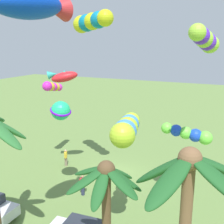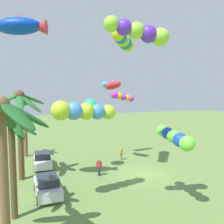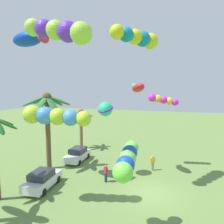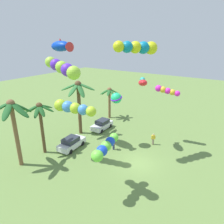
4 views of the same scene
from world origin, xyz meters
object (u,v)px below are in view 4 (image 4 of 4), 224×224
at_px(palm_tree_2, 40,115).
at_px(kite_fish_0, 143,82).
at_px(spectator_1, 153,139).
at_px(kite_tube_3, 105,147).
at_px(palm_tree_0, 13,116).
at_px(parked_car_0, 102,125).
at_px(kite_fish_7, 62,46).
at_px(kite_tube_4, 167,91).
at_px(parked_car_1, 72,143).
at_px(kite_tube_2, 63,68).
at_px(palm_tree_1, 109,95).
at_px(palm_tree_3, 79,94).
at_px(kite_tube_6, 73,108).
at_px(spectator_0, 114,144).
at_px(kite_ball_5, 116,98).
at_px(kite_tube_1, 137,47).

height_order(palm_tree_2, kite_fish_0, kite_fish_0).
bearing_deg(kite_fish_0, spectator_1, -53.38).
bearing_deg(kite_tube_3, palm_tree_0, 99.62).
bearing_deg(parked_car_0, kite_fish_7, 167.71).
height_order(palm_tree_2, parked_car_0, palm_tree_2).
bearing_deg(parked_car_0, kite_tube_4, -81.53).
distance_m(parked_car_0, parked_car_1, 6.93).
xyz_separation_m(palm_tree_0, kite_tube_2, (0.74, -7.21, 5.31)).
bearing_deg(palm_tree_1, kite_fish_7, -177.12).
bearing_deg(parked_car_1, kite_fish_7, 55.46).
relative_size(kite_tube_2, kite_tube_4, 1.23).
distance_m(palm_tree_3, kite_tube_6, 7.19).
bearing_deg(spectator_0, kite_tube_2, -177.31).
height_order(palm_tree_0, parked_car_1, palm_tree_0).
xyz_separation_m(kite_fish_0, kite_ball_5, (-1.62, 2.71, -2.02)).
xyz_separation_m(kite_tube_3, kite_tube_4, (12.39, -0.77, 2.48)).
height_order(palm_tree_0, kite_fish_7, kite_fish_7).
height_order(palm_tree_0, kite_tube_3, palm_tree_0).
xyz_separation_m(palm_tree_1, palm_tree_2, (-14.23, 0.03, 0.75)).
relative_size(parked_car_1, kite_tube_1, 0.93).
xyz_separation_m(kite_tube_4, kite_fish_7, (-7.27, 10.56, 5.37)).
height_order(palm_tree_1, kite_tube_1, kite_tube_1).
height_order(palm_tree_3, spectator_1, palm_tree_3).
xyz_separation_m(kite_tube_1, kite_tube_2, (-8.30, 2.19, -1.32)).
distance_m(palm_tree_0, kite_tube_6, 6.21).
relative_size(palm_tree_0, kite_fish_0, 2.97).
xyz_separation_m(kite_ball_5, kite_fish_7, (-2.99, 5.74, 6.10)).
height_order(kite_tube_2, kite_tube_6, kite_tube_2).
bearing_deg(palm_tree_1, parked_car_1, -170.09).
bearing_deg(spectator_1, palm_tree_2, 131.71).
xyz_separation_m(palm_tree_2, parked_car_0, (9.53, -1.84, -4.20)).
xyz_separation_m(spectator_1, kite_tube_4, (1.59, -0.66, 6.38)).
xyz_separation_m(palm_tree_1, palm_tree_3, (-7.65, -0.01, 1.87)).
xyz_separation_m(kite_tube_2, kite_tube_3, (1.03, -3.20, -6.50)).
bearing_deg(kite_fish_7, palm_tree_1, 2.88).
bearing_deg(kite_tube_4, kite_tube_1, 160.89).
bearing_deg(kite_tube_2, spectator_1, -15.62).
xyz_separation_m(palm_tree_2, palm_tree_3, (6.58, -0.04, 1.13)).
distance_m(palm_tree_1, kite_tube_2, 19.49).
xyz_separation_m(palm_tree_1, kite_tube_1, (-8.43, -9.31, 8.32)).
height_order(palm_tree_0, kite_tube_4, kite_tube_4).
bearing_deg(kite_tube_1, kite_tube_4, -19.11).
bearing_deg(kite_tube_6, kite_tube_2, -142.45).
xyz_separation_m(palm_tree_1, parked_car_1, (-11.62, -2.03, -3.45)).
bearing_deg(palm_tree_3, palm_tree_2, 179.69).
bearing_deg(spectator_1, kite_tube_4, -22.51).
height_order(palm_tree_1, kite_fish_7, kite_fish_7).
distance_m(palm_tree_2, kite_tube_1, 13.35).
bearing_deg(kite_tube_2, kite_tube_1, -14.80).
height_order(kite_tube_6, kite_fish_7, kite_fish_7).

